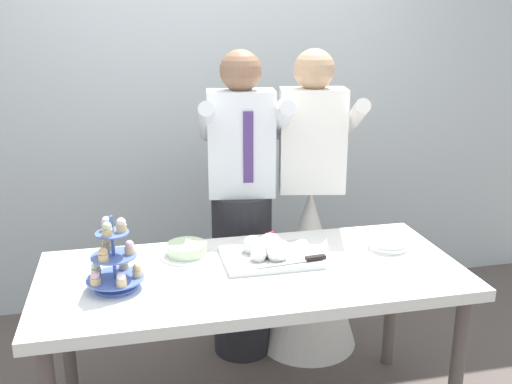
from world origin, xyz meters
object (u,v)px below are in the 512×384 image
person_groom (242,225)px  cupcake_stand (114,262)px  main_cake_tray (269,252)px  round_cake (187,250)px  plate_stack (388,243)px  dessert_table (252,286)px  person_bride (309,248)px

person_groom → cupcake_stand: bearing=-133.3°
main_cake_tray → cupcake_stand: bearing=-168.2°
cupcake_stand → round_cake: size_ratio=1.27×
plate_stack → dessert_table: bearing=-171.6°
dessert_table → round_cake: bearing=140.7°
plate_stack → person_groom: person_groom is taller
main_cake_tray → person_bride: person_bride is taller
main_cake_tray → round_cake: main_cake_tray is taller
dessert_table → plate_stack: 0.68m
main_cake_tray → dessert_table: bearing=-138.2°
dessert_table → cupcake_stand: bearing=-174.7°
cupcake_stand → round_cake: cupcake_stand is taller
main_cake_tray → round_cake: (-0.35, 0.12, -0.01)m
plate_stack → person_groom: bearing=137.6°
dessert_table → cupcake_stand: cupcake_stand is taller
round_cake → person_groom: size_ratio=0.14×
main_cake_tray → person_bride: 0.69m
plate_stack → cupcake_stand: bearing=-173.0°
dessert_table → round_cake: round_cake is taller
dessert_table → main_cake_tray: (0.10, 0.09, 0.11)m
main_cake_tray → plate_stack: bearing=1.3°
dessert_table → plate_stack: bearing=8.4°
main_cake_tray → round_cake: size_ratio=1.81×
dessert_table → main_cake_tray: main_cake_tray is taller
plate_stack → round_cake: 0.93m
round_cake → person_groom: (0.34, 0.42, -0.06)m
dessert_table → person_groom: person_groom is taller
cupcake_stand → person_groom: (0.65, 0.69, -0.14)m
person_groom → round_cake: bearing=-128.5°
cupcake_stand → plate_stack: 1.25m
round_cake → person_bride: size_ratio=0.14×
plate_stack → person_groom: 0.80m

